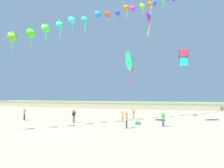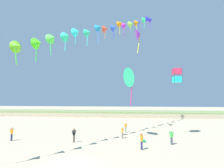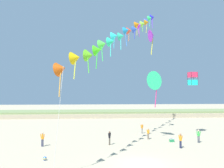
# 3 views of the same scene
# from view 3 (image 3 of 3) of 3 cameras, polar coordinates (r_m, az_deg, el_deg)

# --- Properties ---
(ground_plane) EXTENTS (240.00, 240.00, 0.00)m
(ground_plane) POSITION_cam_3_polar(r_m,az_deg,el_deg) (22.48, 7.28, -18.53)
(ground_plane) COLOR tan
(dune_ridge) EXTENTS (120.00, 12.84, 1.56)m
(dune_ridge) POSITION_cam_3_polar(r_m,az_deg,el_deg) (67.02, -1.07, -7.09)
(dune_ridge) COLOR tan
(dune_ridge) RESTS_ON ground
(person_near_left) EXTENTS (0.59, 0.23, 1.68)m
(person_near_left) POSITION_cam_3_polar(r_m,az_deg,el_deg) (30.08, -16.39, -12.41)
(person_near_left) COLOR #282D4C
(person_near_left) RESTS_ON ground
(person_near_right) EXTENTS (0.41, 0.44, 1.52)m
(person_near_right) POSITION_cam_3_polar(r_m,az_deg,el_deg) (33.71, 8.70, -11.55)
(person_near_right) COLOR #726656
(person_near_right) RESTS_ON ground
(person_mid_center) EXTENTS (0.43, 0.51, 1.68)m
(person_mid_center) POSITION_cam_3_polar(r_m,az_deg,el_deg) (29.72, -0.60, -12.64)
(person_mid_center) COLOR #726656
(person_mid_center) RESTS_ON ground
(person_far_left) EXTENTS (0.53, 0.40, 1.68)m
(person_far_left) POSITION_cam_3_polar(r_m,az_deg,el_deg) (32.93, 20.10, -11.49)
(person_far_left) COLOR #474C56
(person_far_left) RESTS_ON ground
(person_far_right) EXTENTS (0.39, 0.54, 1.70)m
(person_far_right) POSITION_cam_3_polar(r_m,az_deg,el_deg) (29.10, 16.15, -12.74)
(person_far_right) COLOR #282D4C
(person_far_right) RESTS_ON ground
(person_far_center) EXTENTS (0.54, 0.29, 1.59)m
(person_far_center) POSITION_cam_3_polar(r_m,az_deg,el_deg) (38.23, 7.23, -10.40)
(person_far_center) COLOR gray
(person_far_center) RESTS_ON ground
(kite_banner_string) EXTENTS (16.42, 31.73, 23.01)m
(kite_banner_string) POSITION_cam_3_polar(r_m,az_deg,el_deg) (34.79, 4.32, 12.78)
(kite_banner_string) COLOR #C74F0F
(large_kite_low_lead) EXTENTS (1.21, 2.16, 4.37)m
(large_kite_low_lead) POSITION_cam_3_polar(r_m,az_deg,el_deg) (41.19, 9.59, 11.40)
(large_kite_low_lead) COLOR #AF33D2
(large_kite_mid_trail) EXTENTS (1.30, 1.30, 2.02)m
(large_kite_mid_trail) POSITION_cam_3_polar(r_m,az_deg,el_deg) (38.50, 18.82, 1.22)
(large_kite_mid_trail) COLOR #1BE5CF
(large_kite_high_solo) EXTENTS (2.58, 2.93, 5.22)m
(large_kite_high_solo) POSITION_cam_3_polar(r_m,az_deg,el_deg) (33.87, 10.53, 0.91)
(large_kite_high_solo) COLOR #29D183
(beach_cooler) EXTENTS (0.58, 0.41, 0.46)m
(beach_cooler) POSITION_cam_3_polar(r_m,az_deg,el_deg) (32.69, 14.18, -12.98)
(beach_cooler) COLOR #23844C
(beach_cooler) RESTS_ON ground
(beach_ball) EXTENTS (0.36, 0.36, 0.36)m
(beach_ball) POSITION_cam_3_polar(r_m,az_deg,el_deg) (24.20, -15.86, -16.85)
(beach_ball) COLOR blue
(beach_ball) RESTS_ON ground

